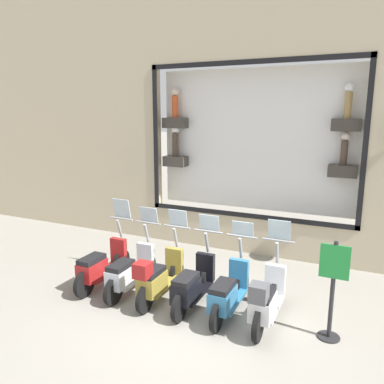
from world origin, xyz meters
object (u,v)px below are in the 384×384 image
object	(u,v)px
scooter_olive_3	(158,278)
scooter_black_2	(192,285)
scooter_white_0	(266,299)
scooter_red_5	(101,266)
scooter_teal_1	(228,293)
shop_sign_post	(333,287)
scooter_silver_4	(129,272)

from	to	relation	value
scooter_olive_3	scooter_black_2	bearing A→B (deg)	-85.29
scooter_white_0	scooter_red_5	size ratio (longest dim) A/B	1.00
scooter_teal_1	scooter_olive_3	distance (m)	1.41
scooter_white_0	scooter_black_2	size ratio (longest dim) A/B	1.00
scooter_teal_1	shop_sign_post	bearing A→B (deg)	-89.59
scooter_teal_1	shop_sign_post	size ratio (longest dim) A/B	1.09
scooter_olive_3	scooter_red_5	bearing A→B (deg)	87.41
scooter_black_2	scooter_red_5	bearing A→B (deg)	89.84
scooter_teal_1	scooter_silver_4	distance (m)	2.11
scooter_silver_4	scooter_red_5	bearing A→B (deg)	89.60
shop_sign_post	scooter_silver_4	bearing A→B (deg)	90.13
scooter_red_5	scooter_black_2	bearing A→B (deg)	-90.16
scooter_white_0	scooter_red_5	xyz separation A→B (m)	(0.06, 3.52, -0.03)
scooter_white_0	shop_sign_post	xyz separation A→B (m)	(0.07, -1.03, 0.40)
scooter_silver_4	shop_sign_post	bearing A→B (deg)	-89.87
scooter_black_2	shop_sign_post	bearing A→B (deg)	-89.77
scooter_teal_1	scooter_olive_3	bearing A→B (deg)	92.24
scooter_white_0	shop_sign_post	size ratio (longest dim) A/B	1.10
scooter_white_0	scooter_teal_1	bearing A→B (deg)	85.71
scooter_black_2	shop_sign_post	size ratio (longest dim) A/B	1.09
scooter_silver_4	scooter_red_5	xyz separation A→B (m)	(0.00, 0.70, 0.01)
scooter_red_5	shop_sign_post	distance (m)	4.57
scooter_teal_1	scooter_red_5	xyz separation A→B (m)	(0.01, 2.81, 0.02)
scooter_black_2	scooter_teal_1	bearing A→B (deg)	-90.24
scooter_black_2	scooter_silver_4	distance (m)	1.41
scooter_teal_1	scooter_silver_4	bearing A→B (deg)	89.90
scooter_teal_1	scooter_red_5	distance (m)	2.81
scooter_teal_1	scooter_silver_4	xyz separation A→B (m)	(0.00, 2.11, 0.01)
scooter_white_0	scooter_olive_3	xyz separation A→B (m)	(-0.00, 2.11, -0.00)
scooter_red_5	scooter_teal_1	bearing A→B (deg)	-90.18
scooter_white_0	scooter_silver_4	size ratio (longest dim) A/B	1.00
scooter_white_0	scooter_red_5	distance (m)	3.52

